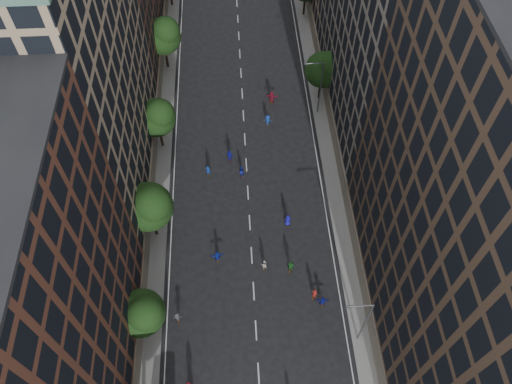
% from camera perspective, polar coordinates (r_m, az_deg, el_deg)
% --- Properties ---
extents(ground, '(240.00, 240.00, 0.00)m').
position_cam_1_polar(ground, '(68.65, -1.27, 5.73)').
color(ground, black).
rests_on(ground, ground).
extents(sidewalk_left, '(4.00, 105.00, 0.15)m').
position_cam_1_polar(sidewalk_left, '(74.54, -10.92, 9.62)').
color(sidewalk_left, slate).
rests_on(sidewalk_left, ground).
extents(sidewalk_right, '(4.00, 105.00, 0.15)m').
position_cam_1_polar(sidewalk_right, '(74.88, 7.84, 10.44)').
color(sidewalk_right, slate).
rests_on(sidewalk_right, ground).
extents(bldg_left_a, '(14.00, 22.00, 30.00)m').
position_cam_1_polar(bldg_left_a, '(43.96, -25.94, -11.79)').
color(bldg_left_a, '#582F21').
rests_on(bldg_left_a, ground).
extents(bldg_left_b, '(14.00, 26.00, 34.00)m').
position_cam_1_polar(bldg_left_b, '(56.01, -21.64, 12.08)').
color(bldg_left_b, '#917A5F').
rests_on(bldg_left_b, ground).
extents(bldg_right_a, '(14.00, 30.00, 36.00)m').
position_cam_1_polar(bldg_right_a, '(44.11, 25.38, -2.89)').
color(bldg_right_a, '#453225').
rests_on(bldg_right_a, ground).
extents(bldg_right_b, '(14.00, 28.00, 33.00)m').
position_cam_1_polar(bldg_right_b, '(63.68, 16.61, 18.81)').
color(bldg_right_b, '#6C6359').
rests_on(bldg_right_b, ground).
extents(tree_left_1, '(4.80, 4.80, 8.21)m').
position_cam_1_polar(tree_left_1, '(50.93, -12.85, -13.33)').
color(tree_left_1, black).
rests_on(tree_left_1, ground).
extents(tree_left_2, '(5.60, 5.60, 9.45)m').
position_cam_1_polar(tree_left_2, '(55.83, -12.08, -1.56)').
color(tree_left_2, black).
rests_on(tree_left_2, ground).
extents(tree_left_3, '(5.00, 5.00, 8.58)m').
position_cam_1_polar(tree_left_3, '(65.03, -11.20, 8.48)').
color(tree_left_3, black).
rests_on(tree_left_3, ground).
extents(tree_left_4, '(5.40, 5.40, 9.08)m').
position_cam_1_polar(tree_left_4, '(76.78, -10.52, 17.26)').
color(tree_left_4, black).
rests_on(tree_left_4, ground).
extents(tree_right_a, '(5.00, 5.00, 8.39)m').
position_cam_1_polar(tree_right_a, '(71.31, 7.81, 13.83)').
color(tree_right_a, black).
rests_on(tree_right_a, ground).
extents(streetlamp_near, '(2.64, 0.22, 9.06)m').
position_cam_1_polar(streetlamp_near, '(50.93, 12.20, -14.19)').
color(streetlamp_near, '#595B60').
rests_on(streetlamp_near, ground).
extents(streetlamp_far, '(2.64, 0.22, 9.06)m').
position_cam_1_polar(streetlamp_far, '(69.35, 7.25, 11.99)').
color(streetlamp_far, '#595B60').
rests_on(streetlamp_far, ground).
extents(skater_5, '(1.42, 0.56, 1.50)m').
position_cam_1_polar(skater_5, '(55.86, 7.61, -12.29)').
color(skater_5, '#121A96').
rests_on(skater_5, ground).
extents(skater_7, '(0.74, 0.63, 1.71)m').
position_cam_1_polar(skater_7, '(56.00, 6.70, -11.47)').
color(skater_7, maroon).
rests_on(skater_7, ground).
extents(skater_8, '(0.80, 0.65, 1.54)m').
position_cam_1_polar(skater_8, '(57.25, 0.94, -8.29)').
color(skater_8, silver).
rests_on(skater_8, ground).
extents(skater_9, '(1.08, 0.69, 1.58)m').
position_cam_1_polar(skater_9, '(55.31, -8.96, -13.97)').
color(skater_9, '#38383D').
rests_on(skater_9, ground).
extents(skater_10, '(1.17, 0.79, 1.84)m').
position_cam_1_polar(skater_10, '(57.11, 3.99, -8.47)').
color(skater_10, '#1F6822').
rests_on(skater_10, ground).
extents(skater_11, '(1.56, 0.68, 1.62)m').
position_cam_1_polar(skater_11, '(57.85, -4.45, -7.35)').
color(skater_11, '#162DB3').
rests_on(skater_11, ground).
extents(skater_12, '(0.87, 0.58, 1.76)m').
position_cam_1_polar(skater_12, '(60.15, 3.65, -3.27)').
color(skater_12, '#1915AB').
rests_on(skater_12, ground).
extents(skater_13, '(0.65, 0.44, 1.72)m').
position_cam_1_polar(skater_13, '(64.69, -5.50, 2.44)').
color(skater_13, '#123598').
rests_on(skater_13, ground).
extents(skater_14, '(1.00, 0.90, 1.70)m').
position_cam_1_polar(skater_14, '(64.34, -1.74, 2.34)').
color(skater_14, '#131FA0').
rests_on(skater_14, ground).
extents(skater_15, '(1.26, 0.92, 1.75)m').
position_cam_1_polar(skater_15, '(70.17, 1.34, 8.18)').
color(skater_15, '#143DA4').
rests_on(skater_15, ground).
extents(skater_16, '(1.18, 0.79, 1.86)m').
position_cam_1_polar(skater_16, '(65.95, -3.02, 4.15)').
color(skater_16, '#1619B4').
rests_on(skater_16, ground).
extents(skater_17, '(1.88, 0.94, 1.95)m').
position_cam_1_polar(skater_17, '(73.24, 1.79, 10.75)').
color(skater_17, '#A41B39').
rests_on(skater_17, ground).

